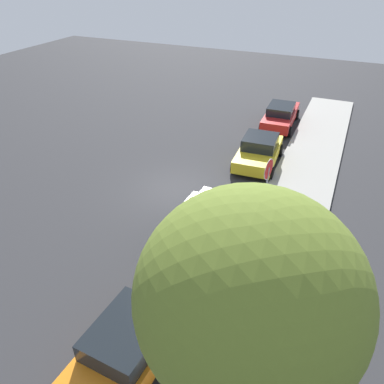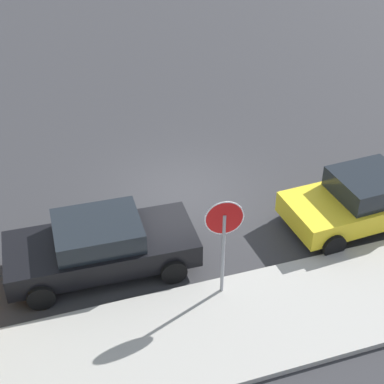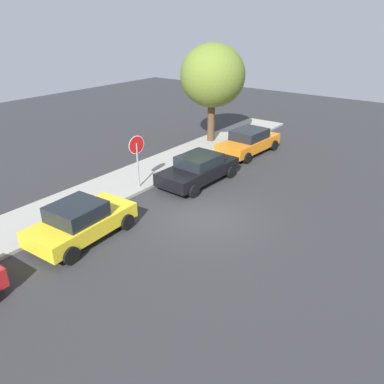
# 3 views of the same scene
# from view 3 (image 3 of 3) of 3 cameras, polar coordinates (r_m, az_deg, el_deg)

# --- Properties ---
(ground_plane) EXTENTS (60.00, 60.00, 0.00)m
(ground_plane) POSITION_cam_3_polar(r_m,az_deg,el_deg) (15.67, 2.09, -3.87)
(ground_plane) COLOR #2D2D30
(sidewalk_curb) EXTENTS (32.00, 2.94, 0.14)m
(sidewalk_curb) POSITION_cam_3_polar(r_m,az_deg,el_deg) (18.85, -11.18, 1.04)
(sidewalk_curb) COLOR #9E9B93
(sidewalk_curb) RESTS_ON ground_plane
(stop_sign) EXTENTS (0.86, 0.14, 2.68)m
(stop_sign) POSITION_cam_3_polar(r_m,az_deg,el_deg) (17.72, -8.38, 5.94)
(stop_sign) COLOR gray
(stop_sign) RESTS_ON ground_plane
(parked_car_black) EXTENTS (4.61, 2.24, 1.43)m
(parked_car_black) POSITION_cam_3_polar(r_m,az_deg,el_deg) (18.76, 1.00, 3.58)
(parked_car_black) COLOR black
(parked_car_black) RESTS_ON ground_plane
(parked_car_yellow) EXTENTS (4.14, 2.29, 1.47)m
(parked_car_yellow) POSITION_cam_3_polar(r_m,az_deg,el_deg) (14.48, -16.59, -4.24)
(parked_car_yellow) COLOR yellow
(parked_car_yellow) RESTS_ON ground_plane
(parked_car_orange) EXTENTS (4.67, 2.27, 1.48)m
(parked_car_orange) POSITION_cam_3_polar(r_m,az_deg,el_deg) (23.29, 8.63, 7.63)
(parked_car_orange) COLOR orange
(parked_car_orange) RESTS_ON ground_plane
(street_tree_near_corner) EXTENTS (4.06, 4.06, 6.30)m
(street_tree_near_corner) POSITION_cam_3_polar(r_m,az_deg,el_deg) (24.45, 3.17, 17.23)
(street_tree_near_corner) COLOR #513823
(street_tree_near_corner) RESTS_ON ground_plane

